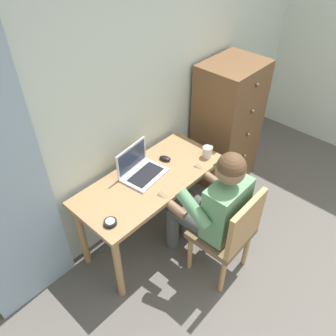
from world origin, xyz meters
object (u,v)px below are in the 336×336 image
object	(u,v)px
laptop	(140,169)
person_seated	(212,204)
dresser	(227,125)
coffee_mug	(207,152)
desk_clock	(110,222)
computer_mouse	(165,158)
chair	(230,232)
desk	(151,188)

from	to	relation	value
laptop	person_seated	bearing A→B (deg)	-74.37
dresser	coffee_mug	xyz separation A→B (m)	(-0.61, -0.21, 0.12)
dresser	person_seated	size ratio (longest dim) A/B	1.09
coffee_mug	desk_clock	bearing A→B (deg)	178.65
person_seated	desk_clock	size ratio (longest dim) A/B	13.19
dresser	laptop	size ratio (longest dim) A/B	3.50
computer_mouse	coffee_mug	xyz separation A→B (m)	(0.28, -0.23, 0.03)
chair	desk_clock	xyz separation A→B (m)	(-0.67, 0.55, 0.25)
coffee_mug	laptop	bearing A→B (deg)	155.26
laptop	coffee_mug	distance (m)	0.60
chair	person_seated	size ratio (longest dim) A/B	0.73
desk	computer_mouse	size ratio (longest dim) A/B	12.47
desk	dresser	distance (m)	1.13
desk	computer_mouse	xyz separation A→B (m)	(0.25, 0.07, 0.13)
chair	laptop	distance (m)	0.84
chair	coffee_mug	world-z (taller)	chair
laptop	desk_clock	xyz separation A→B (m)	(-0.50, -0.22, -0.04)
coffee_mug	chair	bearing A→B (deg)	-125.38
desk	coffee_mug	distance (m)	0.57
dresser	computer_mouse	bearing A→B (deg)	179.01
desk	dresser	world-z (taller)	dresser
chair	coffee_mug	bearing A→B (deg)	54.62
desk	chair	distance (m)	0.71
desk	laptop	world-z (taller)	laptop
person_seated	desk_clock	distance (m)	0.76
dresser	laptop	xyz separation A→B (m)	(-1.15, 0.04, 0.12)
laptop	computer_mouse	distance (m)	0.27
dresser	chair	world-z (taller)	dresser
desk_clock	computer_mouse	bearing A→B (deg)	14.91
desk	laptop	size ratio (longest dim) A/B	3.38
dresser	computer_mouse	xyz separation A→B (m)	(-0.89, 0.02, 0.09)
computer_mouse	desk_clock	size ratio (longest dim) A/B	1.11
computer_mouse	desk_clock	xyz separation A→B (m)	(-0.76, -0.20, -0.00)
laptop	desk_clock	bearing A→B (deg)	-155.75
computer_mouse	coffee_mug	world-z (taller)	coffee_mug
desk	person_seated	bearing A→B (deg)	-73.17
person_seated	desk_clock	bearing A→B (deg)	151.08
laptop	dresser	bearing A→B (deg)	-1.87
desk	chair	size ratio (longest dim) A/B	1.43
person_seated	coffee_mug	xyz separation A→B (m)	(0.38, 0.34, 0.10)
laptop	coffee_mug	world-z (taller)	laptop
chair	coffee_mug	distance (m)	0.70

